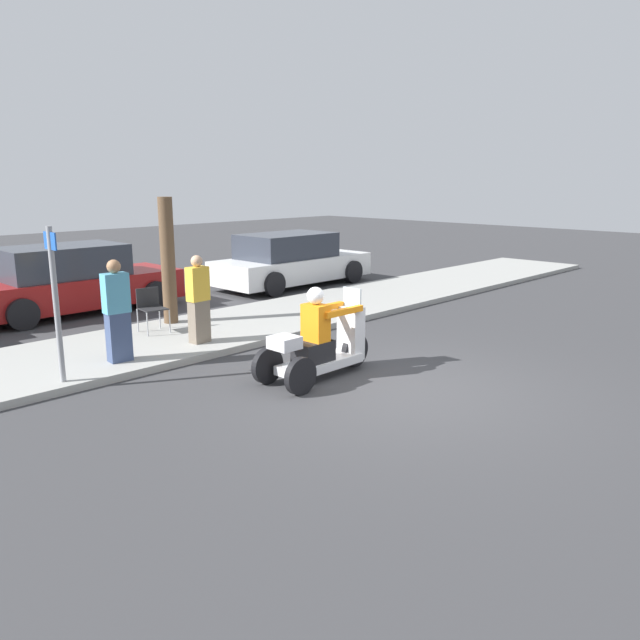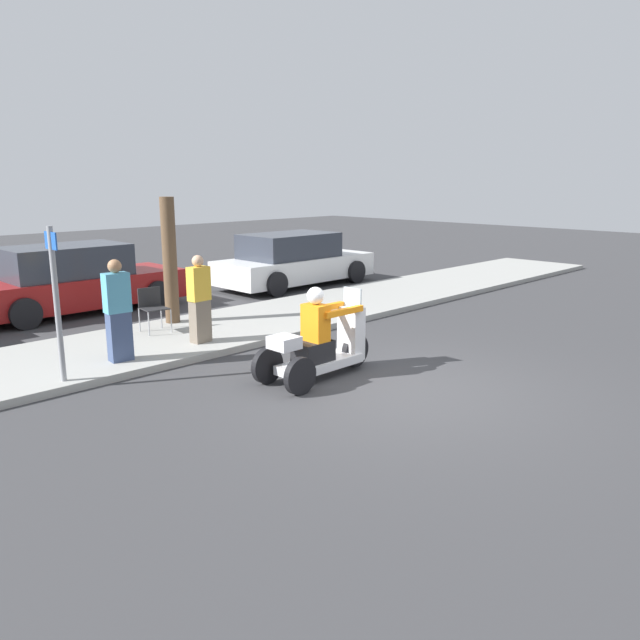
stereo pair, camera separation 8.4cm
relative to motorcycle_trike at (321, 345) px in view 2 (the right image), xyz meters
name	(u,v)px [view 2 (the right image)]	position (x,y,z in m)	size (l,w,h in m)	color
ground_plane	(402,390)	(0.41, -1.23, -0.50)	(60.00, 60.00, 0.00)	#38383A
sidewalk_strip	(212,331)	(0.41, 3.37, -0.44)	(28.00, 2.80, 0.12)	#9E9E99
motorcycle_trike	(321,345)	(0.00, 0.00, 0.00)	(2.08, 0.80, 1.40)	black
spectator_mid_group	(118,312)	(-1.90, 2.59, 0.40)	(0.40, 0.26, 1.61)	#38476B
spectator_by_tree	(199,301)	(-0.34, 2.65, 0.36)	(0.38, 0.24, 1.54)	#726656
folding_chair_set_back	(152,305)	(-0.50, 3.97, 0.13)	(0.52, 0.52, 0.82)	#A5A8AD
parked_car_lot_far	(294,261)	(5.32, 6.35, 0.20)	(4.66, 2.01, 1.47)	silver
parked_car_lot_right	(74,281)	(-0.56, 7.21, 0.22)	(4.59, 1.97, 1.52)	maroon
tree_trunk	(170,261)	(0.16, 4.36, 0.86)	(0.28, 0.28, 2.48)	brown
street_sign	(56,299)	(-2.98, 2.22, 0.82)	(0.08, 0.36, 2.20)	gray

